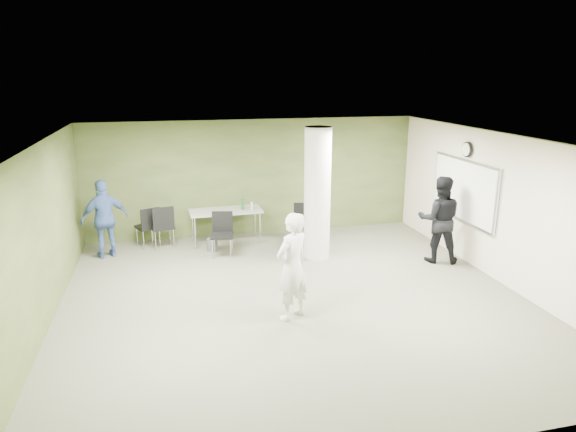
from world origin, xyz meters
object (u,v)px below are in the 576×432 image
object	(u,v)px
woman_white	(292,267)
folding_table	(226,212)
man_black	(439,219)
chair_back_left	(149,224)
man_blue	(105,219)

from	to	relation	value
woman_white	folding_table	bearing A→B (deg)	-114.93
folding_table	woman_white	bearing A→B (deg)	-84.17
folding_table	man_black	world-z (taller)	man_black
chair_back_left	man_black	bearing A→B (deg)	134.70
man_black	man_blue	bearing A→B (deg)	6.28
woman_white	man_blue	distance (m)	4.91
woman_white	man_black	world-z (taller)	man_black
folding_table	chair_back_left	xyz separation A→B (m)	(-1.76, 0.09, -0.19)
man_black	man_blue	size ratio (longest dim) A/B	1.08
chair_back_left	woman_white	world-z (taller)	woman_white
chair_back_left	man_blue	world-z (taller)	man_blue
chair_back_left	woman_white	xyz separation A→B (m)	(2.32, -4.18, 0.34)
chair_back_left	man_black	size ratio (longest dim) A/B	0.51
woman_white	man_black	xyz separation A→B (m)	(3.61, 1.82, 0.03)
woman_white	chair_back_left	bearing A→B (deg)	-93.74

